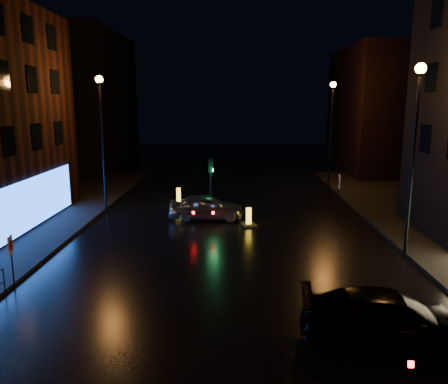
{
  "coord_description": "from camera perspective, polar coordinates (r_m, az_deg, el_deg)",
  "views": [
    {
      "loc": [
        0.25,
        -12.51,
        6.78
      ],
      "look_at": [
        -0.21,
        6.92,
        2.8
      ],
      "focal_mm": 35.0,
      "sensor_mm": 36.0,
      "label": 1
    }
  ],
  "objects": [
    {
      "name": "building_far_left",
      "position": [
        50.21,
        -17.88,
        11.27
      ],
      "size": [
        8.0,
        16.0,
        14.0
      ],
      "primitive_type": "cube",
      "color": "black",
      "rests_on": "ground"
    },
    {
      "name": "road_sign_right",
      "position": [
        27.5,
        14.79,
        0.91
      ],
      "size": [
        0.13,
        0.61,
        2.5
      ],
      "rotation": [
        0.0,
        0.0,
        3.03
      ],
      "color": "black",
      "rests_on": "ground"
    },
    {
      "name": "traffic_signal",
      "position": [
        27.28,
        -1.72,
        -1.74
      ],
      "size": [
        1.4,
        2.4,
        3.45
      ],
      "color": "black",
      "rests_on": "ground"
    },
    {
      "name": "street_lamp_rfar",
      "position": [
        35.35,
        13.87,
        9.26
      ],
      "size": [
        0.44,
        0.44,
        8.37
      ],
      "color": "black",
      "rests_on": "ground"
    },
    {
      "name": "road_sign_left",
      "position": [
        17.84,
        -26.08,
        -6.79
      ],
      "size": [
        0.15,
        0.49,
        2.03
      ],
      "rotation": [
        0.0,
        0.0,
        0.22
      ],
      "color": "black",
      "rests_on": "ground"
    },
    {
      "name": "bollard_near",
      "position": [
        24.63,
        3.24,
        -3.88
      ],
      "size": [
        1.03,
        1.32,
        1.02
      ],
      "rotation": [
        0.0,
        0.0,
        0.24
      ],
      "color": "black",
      "rests_on": "ground"
    },
    {
      "name": "bollard_far",
      "position": [
        30.12,
        -5.94,
        -1.05
      ],
      "size": [
        0.98,
        1.33,
        1.07
      ],
      "rotation": [
        0.0,
        0.0,
        0.14
      ],
      "color": "black",
      "rests_on": "ground"
    },
    {
      "name": "street_lamp_lfar",
      "position": [
        27.73,
        -15.7,
        8.63
      ],
      "size": [
        0.44,
        0.44,
        8.37
      ],
      "color": "black",
      "rests_on": "ground"
    },
    {
      "name": "dark_sedan",
      "position": [
        13.82,
        20.96,
        -15.16
      ],
      "size": [
        5.28,
        2.53,
        1.48
      ],
      "primitive_type": "imported",
      "rotation": [
        0.0,
        0.0,
        1.48
      ],
      "color": "black",
      "rests_on": "ground"
    },
    {
      "name": "silver_hatchback",
      "position": [
        25.81,
        -2.32,
        -1.97
      ],
      "size": [
        4.41,
        1.87,
        1.49
      ],
      "primitive_type": "imported",
      "rotation": [
        0.0,
        0.0,
        1.6
      ],
      "color": "#9EA2A6",
      "rests_on": "ground"
    },
    {
      "name": "building_far_right",
      "position": [
        46.9,
        20.0,
        9.93
      ],
      "size": [
        8.0,
        14.0,
        12.0
      ],
      "primitive_type": "cube",
      "color": "black",
      "rests_on": "ground"
    },
    {
      "name": "ground",
      "position": [
        14.23,
        0.2,
        -16.88
      ],
      "size": [
        120.0,
        120.0,
        0.0
      ],
      "primitive_type": "plane",
      "color": "black",
      "rests_on": "ground"
    },
    {
      "name": "street_lamp_rnear",
      "position": [
        20.03,
        23.7,
        7.12
      ],
      "size": [
        0.44,
        0.44,
        8.37
      ],
      "color": "black",
      "rests_on": "ground"
    }
  ]
}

